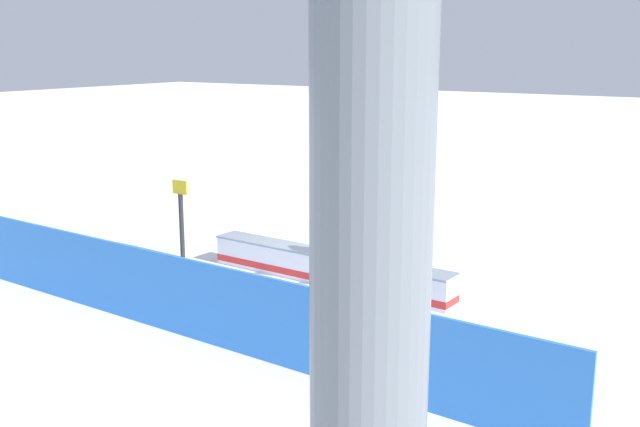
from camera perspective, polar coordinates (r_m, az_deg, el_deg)
ground_plane at (r=14.72m, az=0.57°, el=-5.25°), size 120.00×120.00×0.00m
grind_box at (r=14.64m, az=0.58°, el=-4.23°), size 5.37×0.86×0.60m
snowboarder at (r=13.86m, az=3.41°, el=-0.61°), size 1.49×0.74×1.38m
safety_fence at (r=11.80m, az=-8.77°, el=-6.68°), size 11.73×0.67×1.29m
trail_marker at (r=16.45m, az=-10.46°, el=-0.22°), size 0.40×0.10×1.71m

